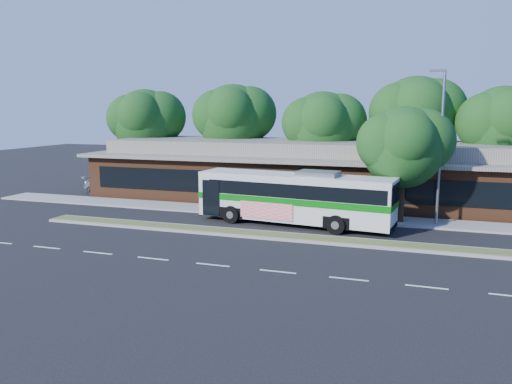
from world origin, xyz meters
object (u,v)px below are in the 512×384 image
at_px(lamp_post, 440,143).
at_px(sedan, 114,186).
at_px(transit_bus, 295,194).
at_px(sidewalk_tree, 409,146).

height_order(lamp_post, sedan, lamp_post).
bearing_deg(transit_bus, sidewalk_tree, 28.40).
height_order(lamp_post, transit_bus, lamp_post).
bearing_deg(sidewalk_tree, sedan, 172.03).
relative_size(sedan, sidewalk_tree, 0.75).
distance_m(lamp_post, transit_bus, 8.84).
bearing_deg(sidewalk_tree, transit_bus, -158.17).
distance_m(lamp_post, sidewalk_tree, 1.73).
xyz_separation_m(lamp_post, sedan, (-24.37, 3.49, -4.14)).
bearing_deg(sedan, sidewalk_tree, -89.83).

